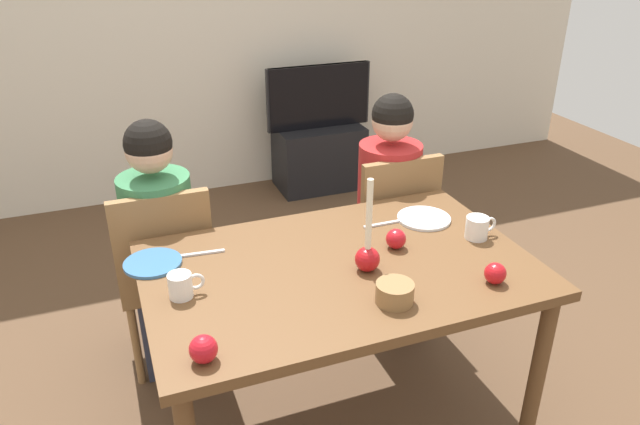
# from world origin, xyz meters

# --- Properties ---
(ground_plane) EXTENTS (7.68, 7.68, 0.00)m
(ground_plane) POSITION_xyz_m (0.00, 0.00, 0.00)
(ground_plane) COLOR brown
(back_wall) EXTENTS (6.40, 0.10, 2.60)m
(back_wall) POSITION_xyz_m (0.00, 2.60, 1.30)
(back_wall) COLOR beige
(back_wall) RESTS_ON ground
(dining_table) EXTENTS (1.40, 0.90, 0.75)m
(dining_table) POSITION_xyz_m (0.00, 0.00, 0.67)
(dining_table) COLOR brown
(dining_table) RESTS_ON ground
(chair_left) EXTENTS (0.40, 0.40, 0.90)m
(chair_left) POSITION_xyz_m (-0.57, 0.61, 0.51)
(chair_left) COLOR olive
(chair_left) RESTS_ON ground
(chair_right) EXTENTS (0.40, 0.40, 0.90)m
(chair_right) POSITION_xyz_m (0.52, 0.61, 0.51)
(chair_right) COLOR olive
(chair_right) RESTS_ON ground
(person_left_child) EXTENTS (0.30, 0.30, 1.17)m
(person_left_child) POSITION_xyz_m (-0.57, 0.64, 0.57)
(person_left_child) COLOR #33384C
(person_left_child) RESTS_ON ground
(person_right_child) EXTENTS (0.30, 0.30, 1.17)m
(person_right_child) POSITION_xyz_m (0.52, 0.64, 0.57)
(person_right_child) COLOR #33384C
(person_right_child) RESTS_ON ground
(tv_stand) EXTENTS (0.64, 0.40, 0.48)m
(tv_stand) POSITION_xyz_m (0.79, 2.30, 0.24)
(tv_stand) COLOR black
(tv_stand) RESTS_ON ground
(tv) EXTENTS (0.79, 0.05, 0.46)m
(tv) POSITION_xyz_m (0.79, 2.30, 0.71)
(tv) COLOR black
(tv) RESTS_ON tv_stand
(candle_centerpiece) EXTENTS (0.09, 0.09, 0.35)m
(candle_centerpiece) POSITION_xyz_m (0.08, -0.07, 0.82)
(candle_centerpiece) COLOR red
(candle_centerpiece) RESTS_ON dining_table
(plate_left) EXTENTS (0.21, 0.21, 0.01)m
(plate_left) POSITION_xyz_m (-0.63, 0.24, 0.76)
(plate_left) COLOR teal
(plate_left) RESTS_ON dining_table
(plate_right) EXTENTS (0.22, 0.22, 0.01)m
(plate_right) POSITION_xyz_m (0.47, 0.21, 0.76)
(plate_right) COLOR silver
(plate_right) RESTS_ON dining_table
(mug_left) EXTENTS (0.12, 0.08, 0.09)m
(mug_left) POSITION_xyz_m (-0.57, 0.00, 0.79)
(mug_left) COLOR white
(mug_left) RESTS_ON dining_table
(mug_right) EXTENTS (0.13, 0.09, 0.09)m
(mug_right) POSITION_xyz_m (0.58, -0.00, 0.79)
(mug_right) COLOR white
(mug_right) RESTS_ON dining_table
(fork_left) EXTENTS (0.18, 0.03, 0.01)m
(fork_left) POSITION_xyz_m (-0.46, 0.26, 0.75)
(fork_left) COLOR silver
(fork_left) RESTS_ON dining_table
(fork_right) EXTENTS (0.18, 0.01, 0.01)m
(fork_right) POSITION_xyz_m (0.29, 0.23, 0.75)
(fork_right) COLOR silver
(fork_right) RESTS_ON dining_table
(bowl_walnuts) EXTENTS (0.13, 0.13, 0.07)m
(bowl_walnuts) POSITION_xyz_m (0.08, -0.28, 0.78)
(bowl_walnuts) COLOR olive
(bowl_walnuts) RESTS_ON dining_table
(apple_near_candle) EXTENTS (0.08, 0.08, 0.08)m
(apple_near_candle) POSITION_xyz_m (0.45, -0.30, 0.79)
(apple_near_candle) COLOR red
(apple_near_candle) RESTS_ON dining_table
(apple_by_left_plate) EXTENTS (0.08, 0.08, 0.08)m
(apple_by_left_plate) POSITION_xyz_m (0.25, 0.04, 0.79)
(apple_by_left_plate) COLOR red
(apple_by_left_plate) RESTS_ON dining_table
(apple_by_right_mug) EXTENTS (0.08, 0.08, 0.08)m
(apple_by_right_mug) POSITION_xyz_m (-0.56, -0.35, 0.79)
(apple_by_right_mug) COLOR red
(apple_by_right_mug) RESTS_ON dining_table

